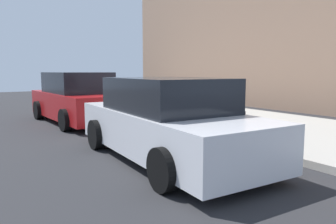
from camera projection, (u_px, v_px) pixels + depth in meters
ground_plane at (146, 124)px, 10.30m from camera, size 40.00×40.00×0.00m
sidewalk_curb at (206, 116)px, 11.65m from camera, size 18.00×5.00×0.14m
suitcase_black_0 at (237, 122)px, 7.91m from camera, size 0.42×0.24×0.80m
suitcase_red_1 at (223, 120)px, 8.34m from camera, size 0.45×0.25×0.77m
suitcase_silver_2 at (210, 116)px, 8.78m from camera, size 0.45×0.25×0.67m
suitcase_navy_3 at (198, 115)px, 9.18m from camera, size 0.41×0.28×0.62m
suitcase_olive_4 at (186, 114)px, 9.54m from camera, size 0.38×0.25×0.78m
suitcase_maroon_5 at (176, 111)px, 9.93m from camera, size 0.45×0.25×0.69m
fire_hydrant at (162, 106)px, 10.69m from camera, size 0.39×0.21×0.73m
bollard_post at (147, 102)px, 11.24m from camera, size 0.12×0.12×0.93m
parked_car_white_0 at (167, 121)px, 6.09m from camera, size 4.74×2.20×1.55m
parked_car_red_1 at (78, 99)px, 10.55m from camera, size 4.67×2.18×1.64m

